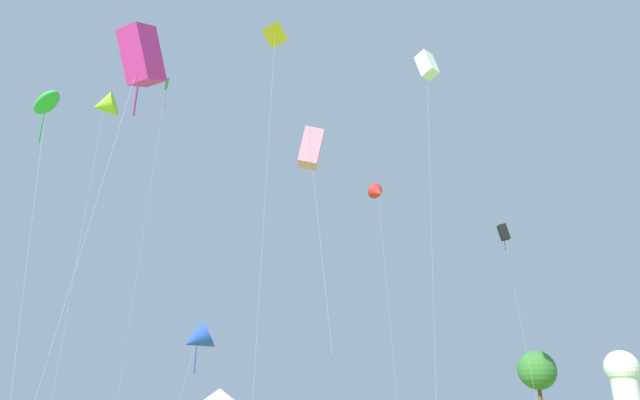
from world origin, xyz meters
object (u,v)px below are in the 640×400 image
at_px(kite_green_diamond, 167,94).
at_px(tree_distant_right, 539,370).
at_px(kite_pink_box, 312,148).
at_px(observatory_dome, 626,376).
at_px(kite_lime_delta, 106,106).
at_px(kite_white_box, 429,65).
at_px(kite_magenta_box, 143,56).
at_px(kite_black_box, 506,232).
at_px(kite_red_delta, 380,193).
at_px(kite_green_parafoil, 49,104).
at_px(kite_blue_delta, 199,339).
at_px(kite_yellow_diamond, 276,42).

bearing_deg(kite_green_diamond, tree_distant_right, 15.09).
xyz_separation_m(kite_pink_box, observatory_dome, (58.48, 72.25, -13.28)).
xyz_separation_m(kite_lime_delta, kite_green_diamond, (1.21, 12.50, 8.76)).
height_order(kite_white_box, kite_magenta_box, kite_white_box).
bearing_deg(observatory_dome, kite_pink_box, -128.99).
bearing_deg(kite_black_box, kite_red_delta, 171.69).
height_order(kite_green_diamond, kite_black_box, kite_green_diamond).
bearing_deg(kite_pink_box, kite_red_delta, 73.05).
bearing_deg(kite_green_parafoil, kite_green_diamond, 94.55).
relative_size(kite_pink_box, tree_distant_right, 2.84).
bearing_deg(kite_white_box, kite_pink_box, -140.65).
height_order(kite_magenta_box, kite_green_parafoil, kite_magenta_box).
distance_m(kite_pink_box, kite_blue_delta, 22.60).
height_order(kite_lime_delta, kite_red_delta, kite_lime_delta).
bearing_deg(kite_yellow_diamond, kite_magenta_box, -119.48).
relative_size(kite_lime_delta, kite_red_delta, 1.03).
relative_size(kite_red_delta, observatory_dome, 2.48).
height_order(kite_green_parafoil, observatory_dome, kite_green_parafoil).
distance_m(kite_blue_delta, kite_black_box, 35.79).
xyz_separation_m(kite_white_box, tree_distant_right, (14.91, 21.04, -27.62)).
bearing_deg(kite_pink_box, kite_yellow_diamond, -124.67).
bearing_deg(kite_lime_delta, kite_pink_box, -18.02).
distance_m(kite_magenta_box, tree_distant_right, 57.04).
relative_size(kite_pink_box, kite_green_diamond, 0.55).
relative_size(kite_green_diamond, kite_yellow_diamond, 1.36).
height_order(kite_white_box, observatory_dome, kite_white_box).
height_order(kite_pink_box, kite_blue_delta, kite_pink_box).
bearing_deg(kite_blue_delta, kite_white_box, -16.52).
bearing_deg(kite_lime_delta, kite_black_box, 23.36).
bearing_deg(kite_red_delta, kite_magenta_box, -112.17).
bearing_deg(kite_magenta_box, kite_red_delta, 67.83).
distance_m(kite_pink_box, kite_lime_delta, 20.69).
height_order(kite_white_box, tree_distant_right, kite_white_box).
bearing_deg(observatory_dome, kite_white_box, -126.86).
xyz_separation_m(kite_lime_delta, kite_red_delta, (26.25, 19.43, -0.83)).
bearing_deg(kite_red_delta, observatory_dome, 42.69).
xyz_separation_m(kite_yellow_diamond, kite_red_delta, (10.33, 29.17, -0.42)).
bearing_deg(kite_magenta_box, kite_blue_delta, 95.21).
relative_size(observatory_dome, tree_distant_right, 1.47).
xyz_separation_m(kite_green_parafoil, kite_black_box, (36.87, 32.25, 1.90)).
bearing_deg(kite_white_box, kite_black_box, 53.39).
bearing_deg(kite_blue_delta, tree_distant_right, 21.45).
bearing_deg(kite_green_diamond, kite_pink_box, -46.98).
bearing_deg(kite_pink_box, kite_blue_delta, 124.54).
relative_size(kite_pink_box, kite_red_delta, 0.78).
bearing_deg(observatory_dome, kite_green_diamond, -144.65).
bearing_deg(kite_magenta_box, kite_green_diamond, 105.89).
xyz_separation_m(kite_pink_box, kite_black_box, (21.76, 23.40, 0.56)).
bearing_deg(kite_green_diamond, kite_lime_delta, -95.54).
bearing_deg(observatory_dome, kite_magenta_box, -127.82).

